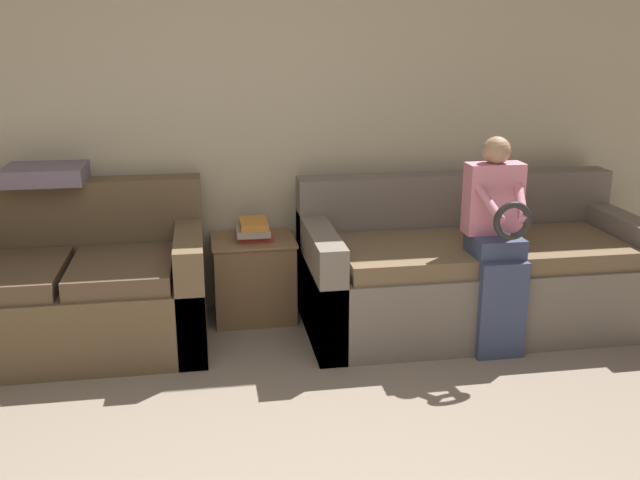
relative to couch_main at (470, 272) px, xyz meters
The scene contains 7 objects.
wall_back 1.75m from the couch_main, 157.54° to the left, with size 6.83×0.06×2.55m.
couch_main is the anchor object (origin of this frame).
couch_side 2.40m from the couch_main, behind, with size 1.51×0.92×0.92m.
child_left_seated 0.52m from the couch_main, 92.35° to the right, with size 0.32×0.37×1.22m.
side_shelf 1.37m from the couch_main, 167.57° to the left, with size 0.52×0.43×0.53m.
book_stack 1.38m from the couch_main, 167.50° to the left, with size 0.23×0.27×0.12m.
throw_pillow 2.65m from the couch_main, behind, with size 0.46×0.46×0.10m.
Camera 1 is at (-0.27, -1.81, 1.79)m, focal length 40.00 mm.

